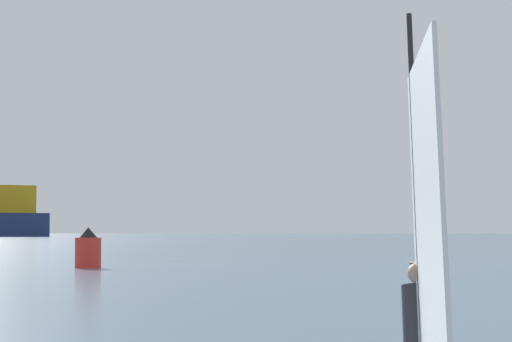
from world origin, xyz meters
TOP-DOWN VIEW (x-y plane):
  - windsurfer at (-2.22, -1.97)m, footprint 0.65×3.60m
  - channel_buoy at (-12.44, 37.77)m, footprint 1.27×1.27m

SIDE VIEW (x-z plane):
  - channel_buoy at x=-12.44m, z-range -0.11..1.86m
  - windsurfer at x=-2.22m, z-range -1.06..3.16m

